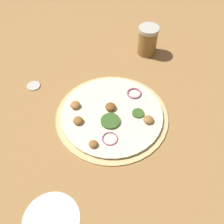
{
  "coord_description": "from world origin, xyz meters",
  "views": [
    {
      "loc": [
        0.29,
        -0.33,
        0.56
      ],
      "look_at": [
        0.0,
        0.0,
        0.02
      ],
      "focal_mm": 42.0,
      "sensor_mm": 36.0,
      "label": 1
    }
  ],
  "objects": [
    {
      "name": "loose_cap",
      "position": [
        -0.25,
        -0.07,
        0.0
      ],
      "size": [
        0.04,
        0.04,
        0.01
      ],
      "color": "beige",
      "rests_on": "ground_plane"
    },
    {
      "name": "pizza",
      "position": [
        0.0,
        -0.0,
        0.01
      ],
      "size": [
        0.31,
        0.31,
        0.03
      ],
      "color": "#D6B77A",
      "rests_on": "ground_plane"
    },
    {
      "name": "flour_patch",
      "position": [
        0.09,
        -0.29,
        0.0
      ],
      "size": [
        0.12,
        0.12,
        0.0
      ],
      "color": "white",
      "rests_on": "ground_plane"
    },
    {
      "name": "spice_jar",
      "position": [
        -0.09,
        0.28,
        0.05
      ],
      "size": [
        0.06,
        0.06,
        0.1
      ],
      "color": "olive",
      "rests_on": "ground_plane"
    },
    {
      "name": "ground_plane",
      "position": [
        0.0,
        0.0,
        0.0
      ],
      "size": [
        3.0,
        3.0,
        0.0
      ],
      "primitive_type": "plane",
      "color": "#9E703F"
    }
  ]
}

